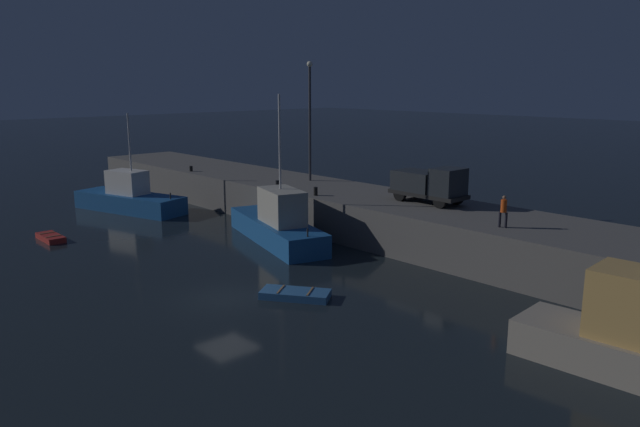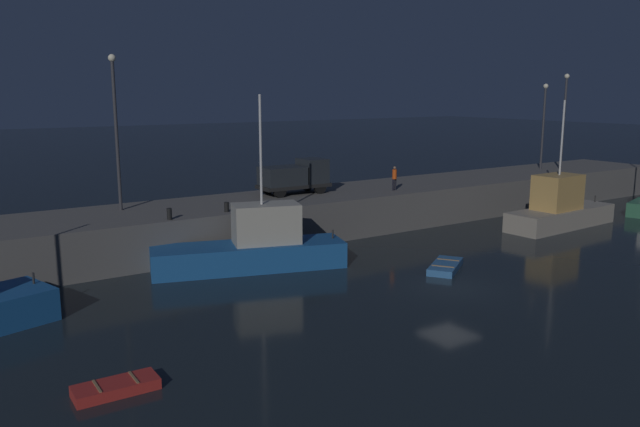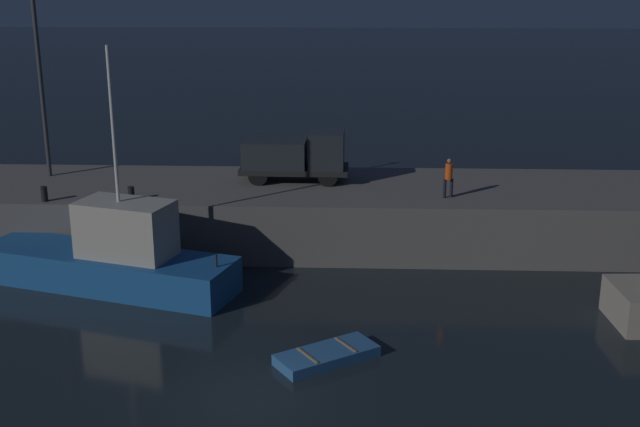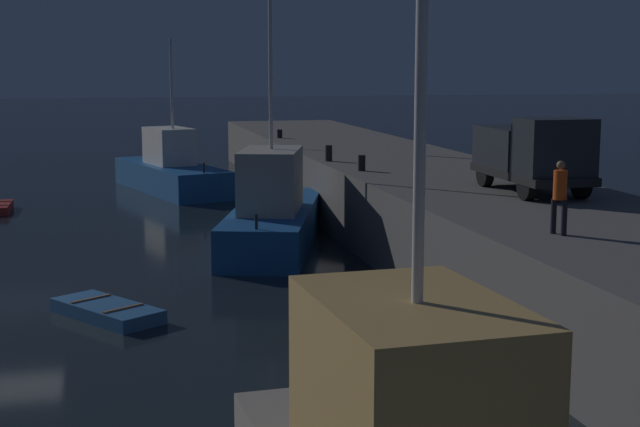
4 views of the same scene
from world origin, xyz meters
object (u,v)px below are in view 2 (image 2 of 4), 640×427
(dinghy_orange_near, at_px, (445,266))
(bollard_west, at_px, (169,214))
(lamp_post_east, at_px, (544,119))
(rowboat_white_mid, at_px, (116,387))
(dockworker, at_px, (394,177))
(fishing_boat_blue, at_px, (559,209))
(bollard_central, at_px, (227,207))
(fishing_trawler_red, at_px, (254,247))
(utility_truck, at_px, (295,176))
(lamp_post_central, at_px, (564,115))
(lamp_post_west, at_px, (116,122))

(dinghy_orange_near, xyz_separation_m, bollard_west, (-12.36, 9.02, 2.82))
(lamp_post_east, bearing_deg, dinghy_orange_near, -152.32)
(rowboat_white_mid, distance_m, dockworker, 28.74)
(fishing_boat_blue, distance_m, bollard_central, 24.24)
(fishing_boat_blue, height_order, bollard_central, fishing_boat_blue)
(fishing_trawler_red, distance_m, dockworker, 14.49)
(dinghy_orange_near, distance_m, utility_truck, 13.57)
(lamp_post_central, distance_m, bollard_central, 34.76)
(bollard_west, height_order, bollard_central, bollard_west)
(dinghy_orange_near, relative_size, lamp_post_west, 0.39)
(lamp_post_central, xyz_separation_m, bollard_central, (-34.38, -2.17, -4.66))
(rowboat_white_mid, xyz_separation_m, lamp_post_central, (45.03, 16.20, 7.44))
(fishing_boat_blue, distance_m, lamp_post_east, 14.71)
(dinghy_orange_near, bearing_deg, bollard_central, 132.85)
(lamp_post_west, bearing_deg, utility_truck, -2.58)
(utility_truck, height_order, bollard_west, utility_truck)
(lamp_post_central, relative_size, utility_truck, 1.69)
(dockworker, distance_m, bollard_west, 17.34)
(fishing_trawler_red, distance_m, rowboat_white_mid, 15.13)
(lamp_post_east, height_order, bollard_central, lamp_post_east)
(bollard_west, bearing_deg, bollard_central, 5.75)
(utility_truck, bearing_deg, lamp_post_west, 177.42)
(lamp_post_west, bearing_deg, lamp_post_central, -2.74)
(dinghy_orange_near, bearing_deg, rowboat_white_mid, -166.54)
(dockworker, bearing_deg, lamp_post_west, 170.47)
(rowboat_white_mid, relative_size, lamp_post_east, 0.35)
(lamp_post_central, bearing_deg, fishing_boat_blue, -143.74)
(lamp_post_west, bearing_deg, rowboat_white_mid, -107.25)
(dockworker, distance_m, bollard_central, 13.68)
(lamp_post_west, xyz_separation_m, dockworker, (18.67, -3.13, -4.26))
(lamp_post_west, distance_m, lamp_post_central, 39.46)
(dinghy_orange_near, height_order, lamp_post_west, lamp_post_west)
(rowboat_white_mid, distance_m, bollard_west, 15.61)
(lamp_post_west, relative_size, bollard_central, 15.62)
(fishing_boat_blue, xyz_separation_m, lamp_post_central, (10.91, 8.00, 6.28))
(dinghy_orange_near, bearing_deg, lamp_post_central, 24.26)
(lamp_post_central, bearing_deg, lamp_post_west, 177.26)
(fishing_trawler_red, relative_size, dockworker, 6.31)
(rowboat_white_mid, bearing_deg, dinghy_orange_near, 13.46)
(rowboat_white_mid, bearing_deg, fishing_trawler_red, 45.07)
(fishing_trawler_red, xyz_separation_m, lamp_post_east, (33.25, 6.83, 5.96))
(rowboat_white_mid, bearing_deg, lamp_post_central, 19.79)
(lamp_post_west, height_order, lamp_post_central, lamp_post_west)
(fishing_boat_blue, height_order, utility_truck, fishing_boat_blue)
(bollard_west, xyz_separation_m, bollard_central, (3.65, 0.37, -0.03))
(dinghy_orange_near, height_order, bollard_west, bollard_west)
(lamp_post_east, bearing_deg, dockworker, -172.58)
(bollard_central, bearing_deg, lamp_post_central, 3.62)
(fishing_trawler_red, distance_m, bollard_central, 3.77)
(lamp_post_central, bearing_deg, utility_truck, 177.19)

